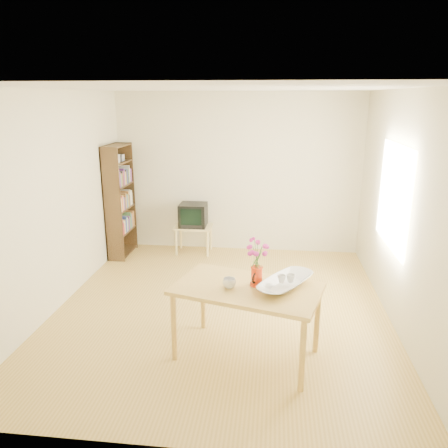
# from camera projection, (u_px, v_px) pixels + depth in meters

# --- Properties ---
(room) EXTENTS (4.50, 4.50, 4.50)m
(room) POSITION_uv_depth(u_px,v_px,m) (224.00, 206.00, 5.02)
(room) COLOR #AF8A3E
(room) RESTS_ON ground
(table) EXTENTS (1.55, 1.14, 0.75)m
(table) POSITION_uv_depth(u_px,v_px,m) (247.00, 295.00, 4.22)
(table) COLOR gold
(table) RESTS_ON ground
(tv_stand) EXTENTS (0.60, 0.45, 0.46)m
(tv_stand) POSITION_uv_depth(u_px,v_px,m) (194.00, 230.00, 7.23)
(tv_stand) COLOR #DCC67C
(tv_stand) RESTS_ON ground
(bookshelf) EXTENTS (0.28, 0.70, 1.80)m
(bookshelf) POSITION_uv_depth(u_px,v_px,m) (120.00, 205.00, 7.02)
(bookshelf) COLOR #322210
(bookshelf) RESTS_ON ground
(pitcher) EXTENTS (0.13, 0.20, 0.19)m
(pitcher) POSITION_uv_depth(u_px,v_px,m) (257.00, 277.00, 4.21)
(pitcher) COLOR red
(pitcher) RESTS_ON table
(flowers) EXTENTS (0.22, 0.22, 0.31)m
(flowers) POSITION_uv_depth(u_px,v_px,m) (257.00, 253.00, 4.14)
(flowers) COLOR #DD34A9
(flowers) RESTS_ON pitcher
(mug) EXTENTS (0.13, 0.13, 0.10)m
(mug) POSITION_uv_depth(u_px,v_px,m) (229.00, 283.00, 4.16)
(mug) COLOR white
(mug) RESTS_ON table
(bowl) EXTENTS (0.66, 0.66, 0.45)m
(bowl) POSITION_uv_depth(u_px,v_px,m) (287.00, 264.00, 4.15)
(bowl) COLOR white
(bowl) RESTS_ON table
(teacup_a) EXTENTS (0.09, 0.09, 0.07)m
(teacup_a) POSITION_uv_depth(u_px,v_px,m) (282.00, 269.00, 4.17)
(teacup_a) COLOR white
(teacup_a) RESTS_ON bowl
(teacup_b) EXTENTS (0.08, 0.08, 0.07)m
(teacup_b) POSITION_uv_depth(u_px,v_px,m) (291.00, 268.00, 4.18)
(teacup_b) COLOR white
(teacup_b) RESTS_ON bowl
(television) EXTENTS (0.44, 0.41, 0.38)m
(television) POSITION_uv_depth(u_px,v_px,m) (193.00, 214.00, 7.17)
(television) COLOR black
(television) RESTS_ON tv_stand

